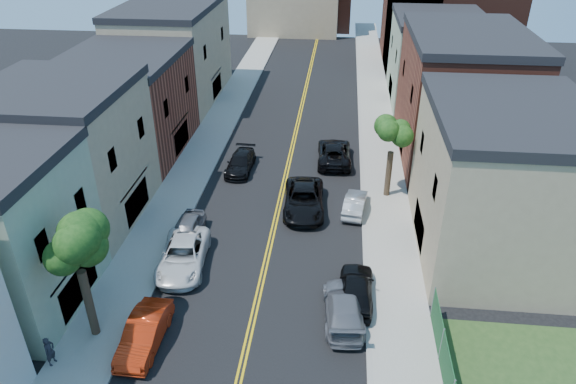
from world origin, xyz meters
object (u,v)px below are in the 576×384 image
(black_car_left, at_px, (240,163))
(black_suv_lane, at_px, (304,200))
(red_sedan, at_px, (144,333))
(dark_car_right_far, at_px, (334,152))
(silver_car_right, at_px, (355,204))
(white_pickup, at_px, (183,255))
(grey_car_right, at_px, (344,307))
(grey_car_left, at_px, (186,230))
(black_car_right, at_px, (356,289))
(pedestrian_left, at_px, (50,351))

(black_car_left, height_order, black_suv_lane, black_suv_lane)
(red_sedan, distance_m, dark_car_right_far, 23.66)
(silver_car_right, bearing_deg, white_pickup, 43.33)
(grey_car_right, relative_size, black_suv_lane, 0.85)
(grey_car_left, height_order, dark_car_right_far, dark_car_right_far)
(black_car_left, xyz_separation_m, dark_car_right_far, (7.60, 2.48, 0.12))
(white_pickup, xyz_separation_m, silver_car_right, (10.44, 7.45, -0.14))
(black_car_right, bearing_deg, grey_car_right, 67.79)
(grey_car_right, relative_size, black_car_right, 1.09)
(white_pickup, height_order, black_car_left, white_pickup)
(red_sedan, height_order, black_car_left, red_sedan)
(red_sedan, xyz_separation_m, pedestrian_left, (-4.00, -1.79, 0.18))
(red_sedan, bearing_deg, black_car_right, 23.55)
(grey_car_left, relative_size, black_suv_lane, 0.73)
(black_car_left, distance_m, black_suv_lane, 8.00)
(grey_car_left, distance_m, dark_car_right_far, 15.73)
(dark_car_right_far, bearing_deg, silver_car_right, 99.90)
(red_sedan, height_order, pedestrian_left, pedestrian_left)
(black_car_right, height_order, dark_car_right_far, dark_car_right_far)
(white_pickup, distance_m, dark_car_right_far, 17.75)
(grey_car_right, xyz_separation_m, silver_car_right, (0.68, 11.00, -0.09))
(black_car_right, height_order, silver_car_right, black_car_right)
(red_sedan, distance_m, black_car_right, 11.49)
(black_car_right, bearing_deg, black_suv_lane, -66.83)
(black_car_right, bearing_deg, dark_car_right_far, -82.62)
(grey_car_right, distance_m, black_suv_lane, 11.26)
(black_car_left, height_order, silver_car_right, black_car_left)
(black_car_left, xyz_separation_m, silver_car_right, (9.30, -5.51, -0.03))
(black_car_right, bearing_deg, black_car_left, -56.37)
(black_car_right, xyz_separation_m, dark_car_right_far, (-1.70, 17.48, 0.01))
(grey_car_right, height_order, black_car_right, black_car_right)
(white_pickup, relative_size, black_car_left, 1.20)
(black_car_right, bearing_deg, red_sedan, 24.55)
(white_pickup, bearing_deg, grey_car_left, 96.19)
(red_sedan, relative_size, black_suv_lane, 0.77)
(red_sedan, relative_size, white_pickup, 0.81)
(silver_car_right, bearing_deg, dark_car_right_far, -70.16)
(black_car_right, height_order, pedestrian_left, pedestrian_left)
(silver_car_right, xyz_separation_m, black_suv_lane, (-3.65, -0.14, 0.18))
(white_pickup, xyz_separation_m, grey_car_left, (-0.56, 2.76, -0.05))
(red_sedan, height_order, black_car_right, black_car_right)
(red_sedan, distance_m, black_car_left, 19.48)
(red_sedan, relative_size, black_car_left, 0.97)
(silver_car_right, relative_size, pedestrian_left, 2.54)
(dark_car_right_far, distance_m, black_suv_lane, 8.37)
(black_suv_lane, distance_m, pedestrian_left, 19.04)
(red_sedan, xyz_separation_m, black_suv_lane, (6.95, 13.78, 0.08))
(red_sedan, xyz_separation_m, black_car_right, (10.60, 4.44, 0.04))
(red_sedan, bearing_deg, black_suv_lane, 64.08)
(black_suv_lane, bearing_deg, grey_car_right, -78.17)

